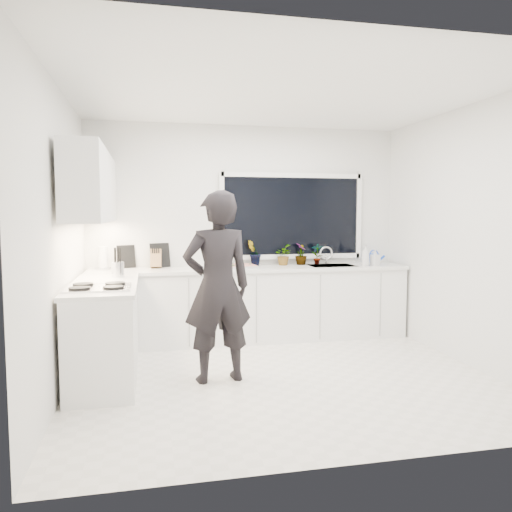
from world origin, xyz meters
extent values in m
cube|color=beige|center=(0.00, 0.00, -0.01)|extent=(4.00, 3.50, 0.02)
cube|color=white|center=(0.00, 1.76, 1.35)|extent=(4.00, 0.02, 2.70)
cube|color=white|center=(-2.01, 0.00, 1.35)|extent=(0.02, 3.50, 2.70)
cube|color=white|center=(2.01, 0.00, 1.35)|extent=(0.02, 3.50, 2.70)
cube|color=white|center=(0.00, 0.00, 2.71)|extent=(4.00, 3.50, 0.02)
cube|color=black|center=(0.60, 1.73, 1.55)|extent=(1.80, 0.02, 1.00)
cube|color=white|center=(0.00, 1.45, 0.44)|extent=(3.92, 0.58, 0.88)
cube|color=white|center=(-1.67, 0.35, 0.44)|extent=(0.58, 1.60, 0.88)
cube|color=silver|center=(0.00, 1.44, 0.90)|extent=(3.94, 0.62, 0.04)
cube|color=silver|center=(-1.67, 0.35, 0.90)|extent=(0.62, 1.60, 0.04)
cube|color=white|center=(-1.79, 0.70, 1.85)|extent=(0.34, 2.10, 0.70)
cube|color=silver|center=(1.05, 1.45, 0.87)|extent=(0.58, 0.42, 0.14)
cylinder|color=silver|center=(1.05, 1.65, 1.03)|extent=(0.03, 0.03, 0.22)
cube|color=black|center=(-1.69, 0.00, 0.94)|extent=(0.56, 0.48, 0.03)
imported|color=black|center=(-0.62, 0.03, 0.90)|extent=(0.71, 0.52, 1.80)
cube|color=silver|center=(-0.19, 1.42, 0.94)|extent=(0.49, 0.38, 0.03)
cube|color=#AE1724|center=(-0.19, 1.42, 0.95)|extent=(0.45, 0.34, 0.01)
cylinder|color=blue|center=(1.71, 1.61, 0.98)|extent=(0.17, 0.17, 0.13)
cylinder|color=silver|center=(-1.78, 1.55, 1.05)|extent=(0.11, 0.11, 0.26)
cube|color=brown|center=(-1.16, 1.59, 1.03)|extent=(0.14, 0.11, 0.22)
cylinder|color=silver|center=(-1.56, 0.80, 1.00)|extent=(0.17, 0.17, 0.16)
cube|color=black|center=(-1.52, 1.69, 1.06)|extent=(0.21, 0.09, 0.28)
cube|color=black|center=(-1.11, 1.69, 1.07)|extent=(0.24, 0.11, 0.30)
imported|color=#26662D|center=(0.07, 1.61, 1.08)|extent=(0.22, 0.20, 0.33)
imported|color=#26662D|center=(0.44, 1.61, 1.05)|extent=(0.23, 0.25, 0.26)
imported|color=#26662D|center=(0.69, 1.61, 1.06)|extent=(0.20, 0.20, 0.28)
imported|color=#26662D|center=(0.91, 1.61, 1.05)|extent=(0.16, 0.12, 0.27)
imported|color=#D8BF66|center=(1.45, 1.30, 1.06)|extent=(0.13, 0.13, 0.27)
imported|color=#D8BF66|center=(1.59, 1.30, 1.02)|extent=(0.12, 0.12, 0.21)
camera|label=1|loc=(-1.24, -4.58, 1.58)|focal=35.00mm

